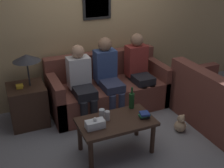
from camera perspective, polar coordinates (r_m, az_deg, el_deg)
ground_plane at (r=4.44m, az=1.77°, el=-7.41°), size 16.00×16.00×0.00m
wall_back at (r=4.79m, az=-3.17°, el=11.95°), size 9.00×0.08×2.60m
couch_main at (r=4.71m, az=-0.87°, el=-1.10°), size 1.94×0.88×0.88m
couch_side at (r=4.51m, az=20.82°, el=-4.08°), size 0.88×1.46×0.88m
coffee_table at (r=3.60m, az=0.83°, el=-8.40°), size 0.96×0.55×0.47m
side_table_with_lamp at (r=4.39m, az=-16.72°, el=-3.37°), size 0.53×0.53×1.10m
wine_bottle at (r=3.79m, az=4.03°, el=-3.28°), size 0.07×0.07×0.31m
drinking_glass at (r=3.61m, az=-2.07°, el=-5.92°), size 0.08×0.08×0.10m
book_stack at (r=3.62m, az=6.60°, el=-6.27°), size 0.15×0.14×0.07m
soda_can at (r=3.54m, az=-0.96°, el=-6.43°), size 0.07×0.07×0.12m
tissue_box at (r=3.39m, az=-3.44°, el=-8.13°), size 0.23×0.12×0.14m
person_left at (r=4.24m, az=-6.22°, el=0.59°), size 0.34×0.60×1.16m
person_middle at (r=4.43m, az=-0.80°, el=2.17°), size 0.34×0.63×1.21m
person_right at (r=4.67m, az=5.51°, el=3.32°), size 0.34×0.59×1.22m
teddy_bear at (r=4.25m, az=13.74°, el=-7.96°), size 0.17×0.17×0.27m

